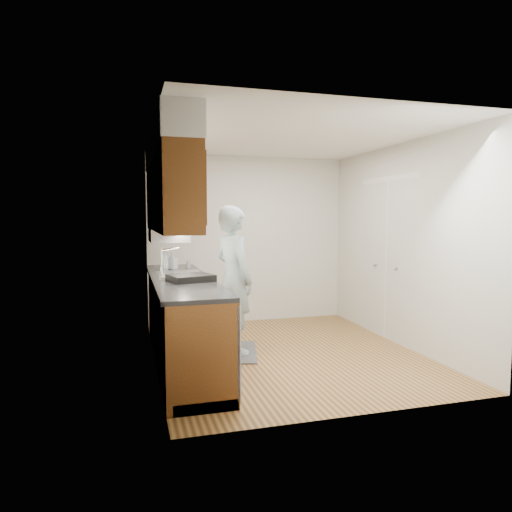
{
  "coord_description": "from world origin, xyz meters",
  "views": [
    {
      "loc": [
        -1.77,
        -4.94,
        1.59
      ],
      "look_at": [
        -0.3,
        0.25,
        1.13
      ],
      "focal_mm": 32.0,
      "sensor_mm": 36.0,
      "label": 1
    }
  ],
  "objects_px": {
    "soap_bottle_a": "(165,259)",
    "soap_bottle_b": "(172,260)",
    "steel_can": "(188,265)",
    "person": "(234,270)",
    "dish_rack": "(191,278)"
  },
  "relations": [
    {
      "from": "soap_bottle_a",
      "to": "steel_can",
      "type": "relative_size",
      "value": 2.42
    },
    {
      "from": "soap_bottle_a",
      "to": "dish_rack",
      "type": "distance_m",
      "value": 1.12
    },
    {
      "from": "soap_bottle_a",
      "to": "soap_bottle_b",
      "type": "xyz_separation_m",
      "value": [
        0.1,
        0.08,
        -0.02
      ]
    },
    {
      "from": "person",
      "to": "soap_bottle_a",
      "type": "height_order",
      "value": "person"
    },
    {
      "from": "soap_bottle_a",
      "to": "soap_bottle_b",
      "type": "bearing_deg",
      "value": 37.19
    },
    {
      "from": "person",
      "to": "soap_bottle_a",
      "type": "bearing_deg",
      "value": 31.66
    },
    {
      "from": "soap_bottle_a",
      "to": "dish_rack",
      "type": "bearing_deg",
      "value": -80.88
    },
    {
      "from": "soap_bottle_a",
      "to": "dish_rack",
      "type": "xyz_separation_m",
      "value": [
        0.18,
        -1.1,
        -0.1
      ]
    },
    {
      "from": "person",
      "to": "dish_rack",
      "type": "relative_size",
      "value": 4.6
    },
    {
      "from": "person",
      "to": "soap_bottle_b",
      "type": "distance_m",
      "value": 0.94
    },
    {
      "from": "soap_bottle_a",
      "to": "soap_bottle_b",
      "type": "relative_size",
      "value": 1.23
    },
    {
      "from": "person",
      "to": "soap_bottle_a",
      "type": "distance_m",
      "value": 0.96
    },
    {
      "from": "steel_can",
      "to": "dish_rack",
      "type": "xyz_separation_m",
      "value": [
        -0.12,
        -1.08,
        -0.02
      ]
    },
    {
      "from": "soap_bottle_a",
      "to": "soap_bottle_b",
      "type": "height_order",
      "value": "soap_bottle_a"
    },
    {
      "from": "person",
      "to": "dish_rack",
      "type": "bearing_deg",
      "value": 112.39
    }
  ]
}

